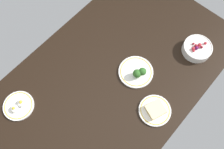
{
  "coord_description": "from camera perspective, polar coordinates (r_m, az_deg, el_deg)",
  "views": [
    {
      "loc": [
        41.7,
        37.0,
        138.9
      ],
      "look_at": [
        0.0,
        0.0,
        6.0
      ],
      "focal_mm": 39.71,
      "sensor_mm": 36.0,
      "label": 1
    }
  ],
  "objects": [
    {
      "name": "plate_sandwich",
      "position": [
        1.4,
        9.83,
        -8.15
      ],
      "size": [
        18.04,
        18.04,
        4.41
      ],
      "color": "white",
      "rests_on": "dining_table"
    },
    {
      "name": "plate_broccoli",
      "position": [
        1.46,
        5.7,
        0.56
      ],
      "size": [
        20.57,
        20.57,
        7.83
      ],
      "color": "white",
      "rests_on": "dining_table"
    },
    {
      "name": "dining_table",
      "position": [
        1.48,
        -0.0,
        -0.6
      ],
      "size": [
        156.68,
        93.89,
        4.0
      ],
      "primitive_type": "cube",
      "color": "black",
      "rests_on": "ground"
    },
    {
      "name": "plate_eggs",
      "position": [
        1.48,
        -20.73,
        -6.72
      ],
      "size": [
        17.21,
        17.21,
        4.66
      ],
      "color": "white",
      "rests_on": "dining_table"
    },
    {
      "name": "bowl_berries",
      "position": [
        1.59,
        18.99,
        5.68
      ],
      "size": [
        17.4,
        17.4,
        7.33
      ],
      "color": "white",
      "rests_on": "dining_table"
    }
  ]
}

